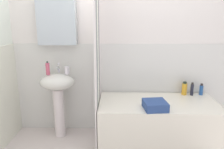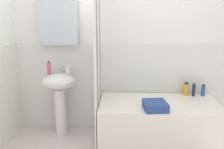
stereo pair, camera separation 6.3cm
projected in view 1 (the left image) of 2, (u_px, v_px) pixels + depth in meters
wall_back_tiled at (127, 48)px, 2.88m from camera, size 3.60×0.18×2.40m
sink at (58, 91)px, 2.80m from camera, size 0.44×0.34×0.84m
faucet at (58, 68)px, 2.81m from camera, size 0.03×0.12×0.12m
soap_dispenser at (48, 69)px, 2.71m from camera, size 0.05×0.05×0.17m
toothbrush_cup at (67, 70)px, 2.74m from camera, size 0.06×0.06×0.09m
bathtub at (157, 123)px, 2.70m from camera, size 1.40×0.70×0.55m
shower_curtain at (98, 65)px, 2.54m from camera, size 0.01×0.70×2.00m
shampoo_bottle at (201, 90)px, 2.87m from camera, size 0.05×0.05×0.15m
conditioner_bottle at (192, 89)px, 2.85m from camera, size 0.04×0.04×0.17m
body_wash_bottle at (184, 89)px, 2.87m from camera, size 0.07×0.07×0.17m
towel_folded at (155, 105)px, 2.41m from camera, size 0.27×0.27×0.09m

